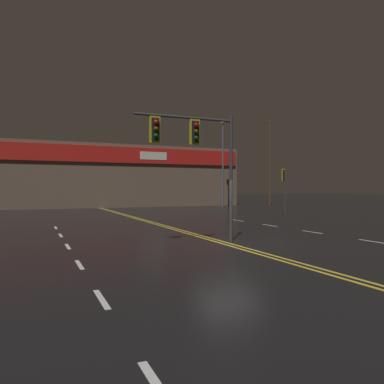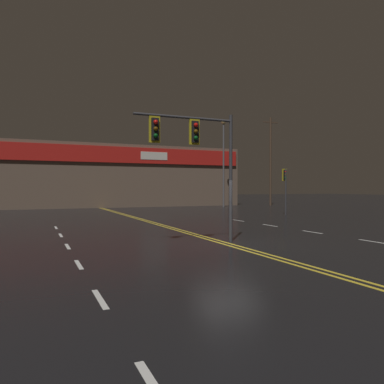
# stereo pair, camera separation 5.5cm
# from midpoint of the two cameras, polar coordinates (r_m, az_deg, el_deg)

# --- Properties ---
(ground_plane) EXTENTS (200.00, 200.00, 0.00)m
(ground_plane) POSITION_cam_midpoint_polar(r_m,az_deg,el_deg) (14.81, 5.29, -7.89)
(ground_plane) COLOR black
(road_markings) EXTENTS (17.19, 60.00, 0.01)m
(road_markings) POSITION_cam_midpoint_polar(r_m,az_deg,el_deg) (13.95, 13.43, -8.41)
(road_markings) COLOR gold
(road_markings) RESTS_ON ground
(traffic_signal_median) EXTENTS (4.15, 0.36, 5.17)m
(traffic_signal_median) POSITION_cam_midpoint_polar(r_m,az_deg,el_deg) (14.73, 0.05, 7.41)
(traffic_signal_median) COLOR #38383D
(traffic_signal_median) RESTS_ON ground
(traffic_signal_corner_northeast) EXTENTS (0.42, 0.36, 3.76)m
(traffic_signal_corner_northeast) POSITION_cam_midpoint_polar(r_m,az_deg,el_deg) (31.45, 13.86, 1.64)
(traffic_signal_corner_northeast) COLOR #38383D
(traffic_signal_corner_northeast) RESTS_ON ground
(streetlight_far_right) EXTENTS (0.56, 0.56, 10.10)m
(streetlight_far_right) POSITION_cam_midpoint_polar(r_m,az_deg,el_deg) (43.45, 4.69, 6.14)
(streetlight_far_right) COLOR #59595E
(streetlight_far_right) RESTS_ON ground
(building_backdrop) EXTENTS (34.43, 10.23, 7.17)m
(building_backdrop) POSITION_cam_midpoint_polar(r_m,az_deg,el_deg) (47.15, -14.84, 2.29)
(building_backdrop) COLOR brown
(building_backdrop) RESTS_ON ground
(utility_pole_row) EXTENTS (46.60, 0.26, 11.17)m
(utility_pole_row) POSITION_cam_midpoint_polar(r_m,az_deg,el_deg) (40.60, -13.63, 5.32)
(utility_pole_row) COLOR #4C3828
(utility_pole_row) RESTS_ON ground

